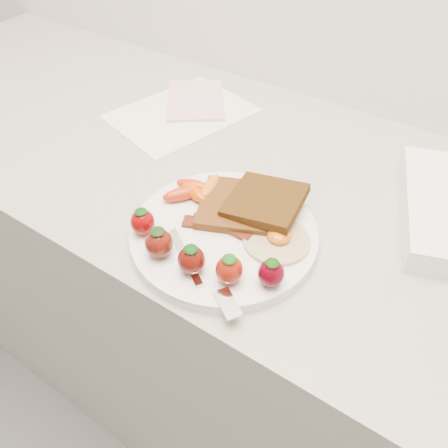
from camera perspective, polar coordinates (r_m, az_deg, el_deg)
The scene contains 11 objects.
counter at distance 1.08m, azimuth 3.96°, elevation -13.08°, with size 2.00×0.60×0.90m, color gray.
plate at distance 0.63m, azimuth -0.00°, elevation -1.23°, with size 0.27×0.27×0.02m, color white.
toast_lower at distance 0.65m, azimuth 1.82°, elevation 2.45°, with size 0.11×0.11×0.01m, color #3F290D.
toast_upper at distance 0.64m, azimuth 5.41°, elevation 3.02°, with size 0.10×0.10×0.01m, color black.
fried_egg at distance 0.61m, azimuth 6.96°, elevation -1.94°, with size 0.12×0.12×0.02m.
bacon_strips at distance 0.63m, azimuth -0.38°, elevation 0.25°, with size 0.11×0.08×0.01m.
baby_carrots at distance 0.68m, azimuth -3.80°, elevation 4.50°, with size 0.07×0.10×0.02m.
strawberries at distance 0.57m, azimuth -3.90°, elevation -3.70°, with size 0.23×0.08×0.05m.
fork at distance 0.56m, azimuth -2.70°, elevation -6.85°, with size 0.16×0.09×0.00m.
paper_sheet at distance 0.92m, azimuth -5.56°, elevation 14.21°, with size 0.20×0.27×0.00m, color white.
notepad at distance 0.96m, azimuth -3.71°, elevation 15.91°, with size 0.12×0.17×0.01m, color beige.
Camera 1 is at (0.26, 1.17, 1.36)m, focal length 35.00 mm.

